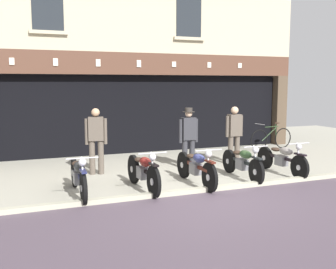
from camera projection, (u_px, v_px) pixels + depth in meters
name	position (u px, v px, depth m)	size (l,w,h in m)	color
ground	(233.00, 207.00, 7.67)	(23.84, 22.00, 0.18)	#A3A08F
shop_facade	(122.00, 102.00, 14.84)	(12.14, 4.42, 5.89)	black
motorcycle_left	(79.00, 175.00, 8.30)	(0.62, 2.09, 0.91)	black
motorcycle_center_left	(143.00, 171.00, 8.68)	(0.62, 1.97, 0.93)	black
motorcycle_center	(196.00, 167.00, 9.15)	(0.62, 2.06, 0.92)	black
motorcycle_center_right	(243.00, 162.00, 9.74)	(0.62, 1.95, 0.90)	black
motorcycle_right	(282.00, 158.00, 10.24)	(0.62, 1.99, 0.90)	black
salesman_left	(96.00, 138.00, 10.16)	(0.55, 0.29, 1.70)	brown
shopkeeper_center	(188.00, 135.00, 10.89)	(0.56, 0.33, 1.67)	#2D2D33
salesman_right	(234.00, 132.00, 11.45)	(0.56, 0.26, 1.67)	brown
advert_board_near	(196.00, 103.00, 14.17)	(0.80, 0.03, 1.10)	silver
advert_board_far	(222.00, 103.00, 14.56)	(0.71, 0.03, 0.96)	beige
leaning_bicycle	(271.00, 138.00, 14.22)	(1.82, 0.50, 0.96)	black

